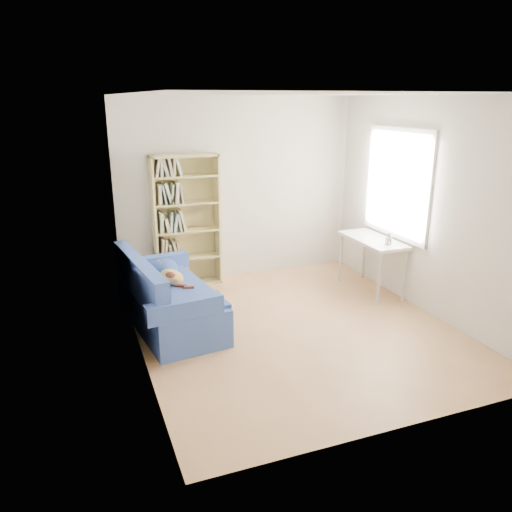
# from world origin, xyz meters

# --- Properties ---
(ground) EXTENTS (4.00, 4.00, 0.00)m
(ground) POSITION_xyz_m (0.00, 0.00, 0.00)
(ground) COLOR #AB794D
(ground) RESTS_ON ground
(room_shell) EXTENTS (3.54, 4.04, 2.62)m
(room_shell) POSITION_xyz_m (0.10, 0.03, 1.64)
(room_shell) COLOR silver
(room_shell) RESTS_ON ground
(sofa) EXTENTS (1.04, 1.83, 0.85)m
(sofa) POSITION_xyz_m (-1.36, 0.60, 0.32)
(sofa) COLOR navy
(sofa) RESTS_ON ground
(bookshelf) EXTENTS (0.92, 0.29, 1.84)m
(bookshelf) POSITION_xyz_m (-0.81, 1.84, 0.85)
(bookshelf) COLOR tan
(bookshelf) RESTS_ON ground
(desk) EXTENTS (0.49, 1.07, 0.75)m
(desk) POSITION_xyz_m (1.49, 0.71, 0.66)
(desk) COLOR white
(desk) RESTS_ON ground
(pen_cup) EXTENTS (0.08, 0.08, 0.16)m
(pen_cup) POSITION_xyz_m (1.51, 0.40, 0.81)
(pen_cup) COLOR white
(pen_cup) RESTS_ON desk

